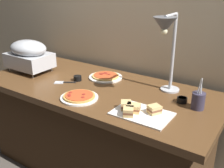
{
  "coord_description": "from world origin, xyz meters",
  "views": [
    {
      "loc": [
        1.17,
        -1.53,
        1.55
      ],
      "look_at": [
        0.14,
        0.0,
        0.81
      ],
      "focal_mm": 42.85,
      "sensor_mm": 36.0,
      "label": 1
    }
  ],
  "objects_px": {
    "pizza_plate_front": "(106,77)",
    "sauce_cup_near": "(182,100)",
    "sandwich_platter": "(138,111)",
    "utensil_holder": "(198,100)",
    "serving_spatula": "(64,82)",
    "sauce_cup_far": "(78,78)",
    "chafing_dish": "(29,54)",
    "pizza_plate_center": "(79,97)",
    "heat_lamp": "(166,34)"
  },
  "relations": [
    {
      "from": "pizza_plate_front",
      "to": "sauce_cup_near",
      "type": "xyz_separation_m",
      "value": [
        0.7,
        -0.1,
        0.01
      ]
    },
    {
      "from": "utensil_holder",
      "to": "serving_spatula",
      "type": "xyz_separation_m",
      "value": [
        -1.03,
        -0.14,
        -0.05
      ]
    },
    {
      "from": "chafing_dish",
      "to": "utensil_holder",
      "type": "relative_size",
      "value": 1.8
    },
    {
      "from": "heat_lamp",
      "to": "serving_spatula",
      "type": "bearing_deg",
      "value": -166.56
    },
    {
      "from": "sandwich_platter",
      "to": "utensil_holder",
      "type": "xyz_separation_m",
      "value": [
        0.28,
        0.28,
        0.04
      ]
    },
    {
      "from": "pizza_plate_center",
      "to": "sandwich_platter",
      "type": "relative_size",
      "value": 0.74
    },
    {
      "from": "sauce_cup_near",
      "to": "chafing_dish",
      "type": "bearing_deg",
      "value": -174.39
    },
    {
      "from": "chafing_dish",
      "to": "heat_lamp",
      "type": "bearing_deg",
      "value": 6.42
    },
    {
      "from": "pizza_plate_front",
      "to": "sandwich_platter",
      "type": "xyz_separation_m",
      "value": [
        0.54,
        -0.41,
        0.01
      ]
    },
    {
      "from": "sandwich_platter",
      "to": "pizza_plate_center",
      "type": "bearing_deg",
      "value": -176.31
    },
    {
      "from": "sauce_cup_near",
      "to": "pizza_plate_center",
      "type": "bearing_deg",
      "value": -151.03
    },
    {
      "from": "serving_spatula",
      "to": "utensil_holder",
      "type": "bearing_deg",
      "value": 7.95
    },
    {
      "from": "chafing_dish",
      "to": "serving_spatula",
      "type": "distance_m",
      "value": 0.48
    },
    {
      "from": "sauce_cup_near",
      "to": "sauce_cup_far",
      "type": "height_order",
      "value": "sauce_cup_far"
    },
    {
      "from": "pizza_plate_front",
      "to": "pizza_plate_center",
      "type": "xyz_separation_m",
      "value": [
        0.08,
        -0.44,
        0.0
      ]
    },
    {
      "from": "sandwich_platter",
      "to": "utensil_holder",
      "type": "height_order",
      "value": "utensil_holder"
    },
    {
      "from": "chafing_dish",
      "to": "pizza_plate_center",
      "type": "bearing_deg",
      "value": -15.48
    },
    {
      "from": "sauce_cup_near",
      "to": "utensil_holder",
      "type": "distance_m",
      "value": 0.13
    },
    {
      "from": "pizza_plate_front",
      "to": "sauce_cup_far",
      "type": "xyz_separation_m",
      "value": [
        -0.15,
        -0.18,
        0.01
      ]
    },
    {
      "from": "chafing_dish",
      "to": "pizza_plate_center",
      "type": "distance_m",
      "value": 0.79
    },
    {
      "from": "chafing_dish",
      "to": "heat_lamp",
      "type": "height_order",
      "value": "heat_lamp"
    },
    {
      "from": "heat_lamp",
      "to": "serving_spatula",
      "type": "relative_size",
      "value": 3.53
    },
    {
      "from": "pizza_plate_front",
      "to": "sauce_cup_near",
      "type": "distance_m",
      "value": 0.71
    },
    {
      "from": "pizza_plate_front",
      "to": "utensil_holder",
      "type": "xyz_separation_m",
      "value": [
        0.82,
        -0.13,
        0.05
      ]
    },
    {
      "from": "chafing_dish",
      "to": "sauce_cup_far",
      "type": "height_order",
      "value": "chafing_dish"
    },
    {
      "from": "pizza_plate_front",
      "to": "pizza_plate_center",
      "type": "height_order",
      "value": "same"
    },
    {
      "from": "chafing_dish",
      "to": "serving_spatula",
      "type": "bearing_deg",
      "value": -5.8
    },
    {
      "from": "pizza_plate_center",
      "to": "sauce_cup_near",
      "type": "xyz_separation_m",
      "value": [
        0.62,
        0.34,
        0.01
      ]
    },
    {
      "from": "heat_lamp",
      "to": "sandwich_platter",
      "type": "distance_m",
      "value": 0.53
    },
    {
      "from": "sauce_cup_near",
      "to": "serving_spatula",
      "type": "height_order",
      "value": "sauce_cup_near"
    },
    {
      "from": "pizza_plate_center",
      "to": "heat_lamp",
      "type": "bearing_deg",
      "value": 36.41
    },
    {
      "from": "sauce_cup_near",
      "to": "serving_spatula",
      "type": "relative_size",
      "value": 0.43
    },
    {
      "from": "chafing_dish",
      "to": "serving_spatula",
      "type": "height_order",
      "value": "chafing_dish"
    },
    {
      "from": "pizza_plate_front",
      "to": "sandwich_platter",
      "type": "bearing_deg",
      "value": -37.3
    },
    {
      "from": "pizza_plate_front",
      "to": "utensil_holder",
      "type": "distance_m",
      "value": 0.83
    },
    {
      "from": "sandwich_platter",
      "to": "utensil_holder",
      "type": "distance_m",
      "value": 0.4
    },
    {
      "from": "pizza_plate_front",
      "to": "pizza_plate_center",
      "type": "relative_size",
      "value": 1.06
    },
    {
      "from": "utensil_holder",
      "to": "pizza_plate_front",
      "type": "bearing_deg",
      "value": 170.79
    },
    {
      "from": "utensil_holder",
      "to": "sauce_cup_far",
      "type": "bearing_deg",
      "value": -177.32
    },
    {
      "from": "pizza_plate_center",
      "to": "sauce_cup_near",
      "type": "height_order",
      "value": "sauce_cup_near"
    },
    {
      "from": "sauce_cup_near",
      "to": "pizza_plate_front",
      "type": "bearing_deg",
      "value": 172.17
    },
    {
      "from": "chafing_dish",
      "to": "utensil_holder",
      "type": "bearing_deg",
      "value": 3.79
    },
    {
      "from": "sauce_cup_near",
      "to": "sauce_cup_far",
      "type": "bearing_deg",
      "value": -174.55
    },
    {
      "from": "pizza_plate_center",
      "to": "utensil_holder",
      "type": "height_order",
      "value": "utensil_holder"
    },
    {
      "from": "chafing_dish",
      "to": "pizza_plate_center",
      "type": "height_order",
      "value": "chafing_dish"
    },
    {
      "from": "heat_lamp",
      "to": "pizza_plate_center",
      "type": "bearing_deg",
      "value": -143.59
    },
    {
      "from": "chafing_dish",
      "to": "utensil_holder",
      "type": "xyz_separation_m",
      "value": [
        1.48,
        0.1,
        -0.1
      ]
    },
    {
      "from": "heat_lamp",
      "to": "pizza_plate_front",
      "type": "height_order",
      "value": "heat_lamp"
    },
    {
      "from": "chafing_dish",
      "to": "sandwich_platter",
      "type": "xyz_separation_m",
      "value": [
        1.2,
        -0.18,
        -0.14
      ]
    },
    {
      "from": "pizza_plate_front",
      "to": "heat_lamp",
      "type": "bearing_deg",
      "value": -9.66
    }
  ]
}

